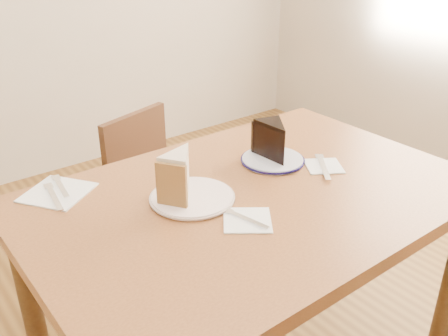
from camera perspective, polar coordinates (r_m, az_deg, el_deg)
table at (r=1.40m, az=3.23°, el=-6.33°), size 1.20×0.80×0.75m
chair_far at (r=1.97m, az=-7.16°, el=-3.80°), size 0.47×0.47×0.76m
plate_cream at (r=1.31m, az=-3.65°, el=-3.38°), size 0.21×0.21×0.01m
plate_navy at (r=1.52m, az=5.57°, el=0.93°), size 0.18×0.18×0.01m
carrot_cake at (r=1.29m, az=-4.95°, el=-0.80°), size 0.13×0.13×0.11m
chocolate_cake at (r=1.50m, az=5.82°, el=2.86°), size 0.12×0.14×0.10m
napkin_cream at (r=1.22m, az=2.68°, el=-5.98°), size 0.16×0.16×0.00m
napkin_navy at (r=1.51m, az=11.33°, el=0.21°), size 0.14×0.14×0.00m
napkin_spare at (r=1.41m, az=-18.48°, el=-2.67°), size 0.22×0.22×0.00m
fork_cream at (r=1.22m, az=2.41°, el=-5.78°), size 0.04×0.14×0.00m
knife_navy at (r=1.50m, az=11.29°, el=0.13°), size 0.12×0.14×0.00m
fork_spare at (r=1.43m, az=-18.16°, el=-1.99°), size 0.03×0.14×0.00m
knife_spare at (r=1.39m, az=-18.87°, el=-3.13°), size 0.04×0.16×0.00m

